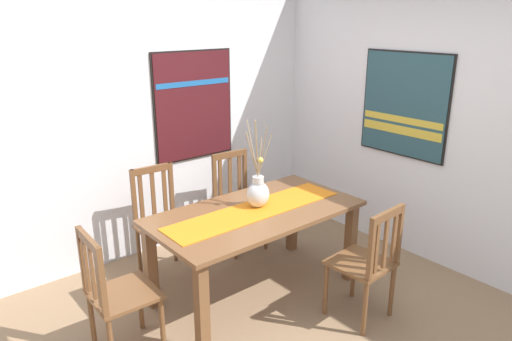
{
  "coord_description": "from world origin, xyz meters",
  "views": [
    {
      "loc": [
        -2.06,
        -2.17,
        2.24
      ],
      "look_at": [
        0.21,
        0.57,
        1.07
      ],
      "focal_mm": 33.04,
      "sensor_mm": 36.0,
      "label": 1
    }
  ],
  "objects_px": {
    "chair_2": "(115,293)",
    "painting_on_side_wall": "(404,105)",
    "centerpiece_vase": "(258,192)",
    "chair_0": "(367,262)",
    "chair_1": "(161,222)",
    "painting_on_back_wall": "(194,105)",
    "dining_table": "(255,223)",
    "chair_3": "(237,200)"
  },
  "relations": [
    {
      "from": "chair_0",
      "to": "painting_on_side_wall",
      "type": "xyz_separation_m",
      "value": [
        1.21,
        0.6,
        0.96
      ]
    },
    {
      "from": "dining_table",
      "to": "chair_3",
      "type": "xyz_separation_m",
      "value": [
        0.41,
        0.78,
        -0.14
      ]
    },
    {
      "from": "dining_table",
      "to": "chair_3",
      "type": "distance_m",
      "value": 0.89
    },
    {
      "from": "painting_on_back_wall",
      "to": "painting_on_side_wall",
      "type": "height_order",
      "value": "painting_on_side_wall"
    },
    {
      "from": "dining_table",
      "to": "chair_1",
      "type": "bearing_deg",
      "value": 119.11
    },
    {
      "from": "chair_3",
      "to": "painting_on_back_wall",
      "type": "relative_size",
      "value": 0.9
    },
    {
      "from": "dining_table",
      "to": "painting_on_back_wall",
      "type": "bearing_deg",
      "value": 78.97
    },
    {
      "from": "painting_on_side_wall",
      "to": "chair_2",
      "type": "bearing_deg",
      "value": 175.68
    },
    {
      "from": "chair_2",
      "to": "painting_on_side_wall",
      "type": "height_order",
      "value": "painting_on_side_wall"
    },
    {
      "from": "painting_on_back_wall",
      "to": "chair_3",
      "type": "bearing_deg",
      "value": -71.13
    },
    {
      "from": "centerpiece_vase",
      "to": "chair_1",
      "type": "xyz_separation_m",
      "value": [
        -0.5,
        0.75,
        -0.38
      ]
    },
    {
      "from": "chair_0",
      "to": "chair_3",
      "type": "height_order",
      "value": "chair_3"
    },
    {
      "from": "chair_1",
      "to": "chair_3",
      "type": "distance_m",
      "value": 0.85
    },
    {
      "from": "chair_1",
      "to": "chair_2",
      "type": "xyz_separation_m",
      "value": [
        -0.78,
        -0.8,
        -0.01
      ]
    },
    {
      "from": "painting_on_back_wall",
      "to": "painting_on_side_wall",
      "type": "relative_size",
      "value": 1.1
    },
    {
      "from": "chair_1",
      "to": "painting_on_back_wall",
      "type": "bearing_deg",
      "value": 34.61
    },
    {
      "from": "chair_2",
      "to": "painting_on_side_wall",
      "type": "distance_m",
      "value": 3.01
    },
    {
      "from": "chair_0",
      "to": "centerpiece_vase",
      "type": "bearing_deg",
      "value": 112.06
    },
    {
      "from": "chair_3",
      "to": "painting_on_side_wall",
      "type": "distance_m",
      "value": 1.84
    },
    {
      "from": "chair_0",
      "to": "chair_1",
      "type": "bearing_deg",
      "value": 117.85
    },
    {
      "from": "centerpiece_vase",
      "to": "chair_2",
      "type": "xyz_separation_m",
      "value": [
        -1.28,
        -0.05,
        -0.39
      ]
    },
    {
      "from": "centerpiece_vase",
      "to": "chair_0",
      "type": "distance_m",
      "value": 1.01
    },
    {
      "from": "chair_1",
      "to": "painting_on_side_wall",
      "type": "bearing_deg",
      "value": -26.08
    },
    {
      "from": "dining_table",
      "to": "painting_on_side_wall",
      "type": "distance_m",
      "value": 1.83
    },
    {
      "from": "dining_table",
      "to": "centerpiece_vase",
      "type": "xyz_separation_m",
      "value": [
        0.06,
        0.04,
        0.24
      ]
    },
    {
      "from": "dining_table",
      "to": "painting_on_back_wall",
      "type": "relative_size",
      "value": 1.59
    },
    {
      "from": "chair_1",
      "to": "painting_on_back_wall",
      "type": "relative_size",
      "value": 0.92
    },
    {
      "from": "chair_0",
      "to": "chair_1",
      "type": "xyz_separation_m",
      "value": [
        -0.85,
        1.61,
        0.01
      ]
    },
    {
      "from": "chair_0",
      "to": "chair_1",
      "type": "height_order",
      "value": "chair_1"
    },
    {
      "from": "chair_0",
      "to": "painting_on_back_wall",
      "type": "bearing_deg",
      "value": 94.54
    },
    {
      "from": "chair_1",
      "to": "painting_on_back_wall",
      "type": "xyz_separation_m",
      "value": [
        0.68,
        0.47,
        0.89
      ]
    },
    {
      "from": "chair_0",
      "to": "painting_on_back_wall",
      "type": "distance_m",
      "value": 2.28
    },
    {
      "from": "centerpiece_vase",
      "to": "chair_2",
      "type": "distance_m",
      "value": 1.34
    },
    {
      "from": "painting_on_side_wall",
      "to": "centerpiece_vase",
      "type": "bearing_deg",
      "value": 170.43
    },
    {
      "from": "chair_3",
      "to": "painting_on_side_wall",
      "type": "xyz_separation_m",
      "value": [
        1.22,
        -1.0,
        0.95
      ]
    },
    {
      "from": "chair_1",
      "to": "painting_on_back_wall",
      "type": "height_order",
      "value": "painting_on_back_wall"
    },
    {
      "from": "chair_1",
      "to": "chair_3",
      "type": "height_order",
      "value": "chair_1"
    },
    {
      "from": "chair_0",
      "to": "chair_1",
      "type": "distance_m",
      "value": 1.82
    },
    {
      "from": "chair_0",
      "to": "dining_table",
      "type": "bearing_deg",
      "value": 116.61
    },
    {
      "from": "centerpiece_vase",
      "to": "painting_on_side_wall",
      "type": "relative_size",
      "value": 0.76
    },
    {
      "from": "chair_2",
      "to": "painting_on_side_wall",
      "type": "relative_size",
      "value": 0.96
    },
    {
      "from": "centerpiece_vase",
      "to": "chair_0",
      "type": "xyz_separation_m",
      "value": [
        0.35,
        -0.86,
        -0.39
      ]
    }
  ]
}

